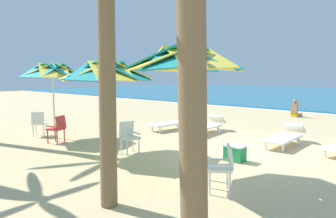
{
  "coord_description": "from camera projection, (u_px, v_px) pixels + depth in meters",
  "views": [
    {
      "loc": [
        4.03,
        -7.82,
        2.12
      ],
      "look_at": [
        -2.87,
        -0.15,
        1.0
      ],
      "focal_mm": 33.06,
      "sensor_mm": 36.0,
      "label": 1
    }
  ],
  "objects": [
    {
      "name": "ground_plane",
      "position": [
        247.0,
        151.0,
        8.69
      ],
      "size": [
        80.0,
        80.0,
        0.0
      ],
      "primitive_type": "plane",
      "color": "#D3B784"
    },
    {
      "name": "beach_umbrella_0",
      "position": [
        185.0,
        60.0,
        6.28
      ],
      "size": [
        2.49,
        2.49,
        2.77
      ],
      "color": "silver",
      "rests_on": "ground"
    },
    {
      "name": "plastic_chair_0",
      "position": [
        223.0,
        165.0,
        5.62
      ],
      "size": [
        0.63,
        0.63,
        0.87
      ],
      "color": "white",
      "rests_on": "ground"
    },
    {
      "name": "beach_umbrella_1",
      "position": [
        106.0,
        72.0,
        8.32
      ],
      "size": [
        2.53,
        2.53,
        2.58
      ],
      "color": "silver",
      "rests_on": "ground"
    },
    {
      "name": "plastic_chair_1",
      "position": [
        129.0,
        135.0,
        8.43
      ],
      "size": [
        0.56,
        0.53,
        0.87
      ],
      "color": "white",
      "rests_on": "ground"
    },
    {
      "name": "beach_umbrella_2",
      "position": [
        52.0,
        72.0,
        10.3
      ],
      "size": [
        2.23,
        2.23,
        2.6
      ],
      "color": "silver",
      "rests_on": "ground"
    },
    {
      "name": "plastic_chair_2",
      "position": [
        39.0,
        122.0,
        10.82
      ],
      "size": [
        0.63,
        0.63,
        0.87
      ],
      "color": "white",
      "rests_on": "ground"
    },
    {
      "name": "plastic_chair_3",
      "position": [
        58.0,
        127.0,
        9.74
      ],
      "size": [
        0.6,
        0.58,
        0.87
      ],
      "color": "red",
      "rests_on": "ground"
    },
    {
      "name": "sun_lounger_1",
      "position": [
        285.0,
        136.0,
        9.38
      ],
      "size": [
        0.69,
        2.16,
        0.62
      ],
      "color": "white",
      "rests_on": "ground"
    },
    {
      "name": "sun_lounger_2",
      "position": [
        207.0,
        126.0,
        11.4
      ],
      "size": [
        0.89,
        2.21,
        0.62
      ],
      "color": "white",
      "rests_on": "ground"
    },
    {
      "name": "sun_lounger_3",
      "position": [
        173.0,
        122.0,
        12.19
      ],
      "size": [
        0.92,
        2.21,
        0.62
      ],
      "color": "white",
      "rests_on": "ground"
    },
    {
      "name": "palm_tree_1",
      "position": [
        107.0,
        36.0,
        4.78
      ],
      "size": [
        2.59,
        2.98,
        4.18
      ],
      "color": "brown",
      "rests_on": "ground"
    },
    {
      "name": "cooler_box",
      "position": [
        235.0,
        153.0,
        7.68
      ],
      "size": [
        0.5,
        0.34,
        0.4
      ],
      "color": "#238C4C",
      "rests_on": "ground"
    },
    {
      "name": "beachgoer_seated",
      "position": [
        296.0,
        111.0,
        15.94
      ],
      "size": [
        0.3,
        0.93,
        0.92
      ],
      "color": "yellow",
      "rests_on": "ground"
    }
  ]
}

